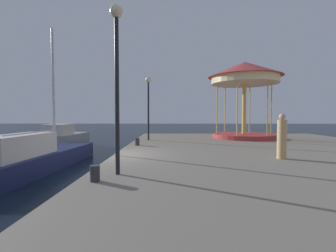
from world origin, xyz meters
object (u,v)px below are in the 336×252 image
(carousel, at_px, (244,81))
(bollard_south, at_px, (137,142))
(sailboat_navy, at_px, (36,157))
(motorboat_grey, at_px, (64,139))
(lamp_post_mid_promenade, at_px, (148,97))
(lamp_post_near_edge, at_px, (117,61))
(person_mid_promenade, at_px, (282,138))
(bollard_center, at_px, (95,173))

(carousel, distance_m, bollard_south, 9.29)
(sailboat_navy, xyz_separation_m, bollard_south, (4.08, 2.62, 0.36))
(motorboat_grey, height_order, lamp_post_mid_promenade, lamp_post_mid_promenade)
(carousel, height_order, bollard_south, carousel)
(motorboat_grey, relative_size, bollard_south, 10.30)
(carousel, xyz_separation_m, lamp_post_mid_promenade, (-6.85, -1.59, -1.28))
(bollard_south, bearing_deg, lamp_post_near_edge, -86.80)
(carousel, relative_size, person_mid_promenade, 3.20)
(carousel, xyz_separation_m, person_mid_promenade, (-1.15, -8.20, -3.35))
(motorboat_grey, distance_m, carousel, 13.85)
(bollard_south, bearing_deg, motorboat_grey, 144.81)
(carousel, relative_size, lamp_post_near_edge, 1.19)
(sailboat_navy, relative_size, bollard_south, 18.60)
(carousel, distance_m, lamp_post_near_edge, 12.67)
(carousel, relative_size, bollard_south, 13.79)
(person_mid_promenade, bearing_deg, bollard_south, 147.45)
(lamp_post_mid_promenade, relative_size, bollard_center, 10.48)
(motorboat_grey, bearing_deg, sailboat_navy, -74.45)
(sailboat_navy, distance_m, motorboat_grey, 7.10)
(motorboat_grey, xyz_separation_m, bollard_south, (5.99, -4.22, 0.29))
(lamp_post_near_edge, xyz_separation_m, bollard_center, (-0.41, -0.70, -2.94))
(motorboat_grey, distance_m, person_mid_promenade, 14.53)
(sailboat_navy, distance_m, lamp_post_mid_promenade, 7.59)
(person_mid_promenade, bearing_deg, motorboat_grey, 146.12)
(bollard_south, bearing_deg, sailboat_navy, -147.28)
(bollard_center, bearing_deg, bollard_south, 89.51)
(lamp_post_near_edge, bearing_deg, carousel, 57.14)
(lamp_post_near_edge, bearing_deg, bollard_center, -120.34)
(sailboat_navy, relative_size, lamp_post_near_edge, 1.60)
(bollard_center, bearing_deg, sailboat_navy, 132.71)
(motorboat_grey, xyz_separation_m, lamp_post_near_edge, (6.34, -10.50, 3.23))
(sailboat_navy, xyz_separation_m, person_mid_promenade, (10.14, -1.24, 0.97))
(carousel, bearing_deg, lamp_post_mid_promenade, -166.92)
(bollard_south, bearing_deg, lamp_post_mid_promenade, 82.60)
(motorboat_grey, height_order, person_mid_promenade, person_mid_promenade)
(lamp_post_near_edge, xyz_separation_m, lamp_post_mid_promenade, (0.01, 9.02, -0.27))
(sailboat_navy, height_order, lamp_post_near_edge, sailboat_navy)
(motorboat_grey, xyz_separation_m, carousel, (13.19, 0.11, 4.24))
(carousel, bearing_deg, sailboat_navy, -148.36)
(bollard_center, bearing_deg, carousel, 57.29)
(person_mid_promenade, bearing_deg, carousel, 82.03)
(sailboat_navy, xyz_separation_m, lamp_post_mid_promenade, (4.44, 5.36, 3.04))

